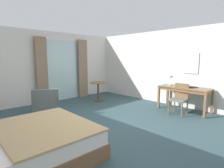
% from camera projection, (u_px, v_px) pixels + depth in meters
% --- Properties ---
extents(ground, '(6.79, 7.14, 0.10)m').
position_uv_depth(ground, '(102.00, 129.00, 4.31)').
color(ground, '#334C51').
extents(wall_back, '(6.39, 0.12, 2.57)m').
position_uv_depth(wall_back, '(41.00, 67.00, 6.47)').
color(wall_back, silver).
rests_on(wall_back, ground).
extents(wall_right, '(0.12, 6.74, 2.57)m').
position_uv_depth(wall_right, '(170.00, 68.00, 6.27)').
color(wall_right, silver).
rests_on(wall_right, ground).
extents(balcony_glass_door, '(1.28, 0.02, 2.26)m').
position_uv_depth(balcony_glass_door, '(63.00, 71.00, 6.98)').
color(balcony_glass_door, silver).
rests_on(balcony_glass_door, ground).
extents(curtain_panel_left, '(0.39, 0.10, 2.34)m').
position_uv_depth(curtain_panel_left, '(42.00, 71.00, 6.31)').
color(curtain_panel_left, '#897056').
rests_on(curtain_panel_left, ground).
extents(curtain_panel_right, '(0.41, 0.10, 2.34)m').
position_uv_depth(curtain_panel_right, '(83.00, 69.00, 7.50)').
color(curtain_panel_right, '#897056').
rests_on(curtain_panel_right, ground).
extents(bed, '(2.19, 1.77, 0.99)m').
position_uv_depth(bed, '(19.00, 147.00, 2.78)').
color(bed, brown).
rests_on(bed, ground).
extents(writing_desk, '(0.63, 1.48, 0.74)m').
position_uv_depth(writing_desk, '(184.00, 90.00, 5.52)').
color(writing_desk, brown).
rests_on(writing_desk, ground).
extents(desk_chair, '(0.52, 0.46, 0.88)m').
position_uv_depth(desk_chair, '(180.00, 97.00, 5.28)').
color(desk_chair, slate).
rests_on(desk_chair, ground).
extents(desk_lamp, '(0.30, 0.26, 0.41)m').
position_uv_depth(desk_lamp, '(171.00, 78.00, 5.70)').
color(desk_lamp, '#B7B2A8').
rests_on(desk_lamp, writing_desk).
extents(closed_book, '(0.30, 0.33, 0.03)m').
position_uv_depth(closed_book, '(191.00, 87.00, 5.43)').
color(closed_book, '#232328').
rests_on(closed_book, writing_desk).
extents(armchair_by_window, '(0.93, 0.93, 0.77)m').
position_uv_depth(armchair_by_window, '(46.00, 104.00, 5.20)').
color(armchair_by_window, slate).
rests_on(armchair_by_window, ground).
extents(round_cafe_table, '(0.61, 0.61, 0.72)m').
position_uv_depth(round_cafe_table, '(98.00, 87.00, 6.80)').
color(round_cafe_table, brown).
rests_on(round_cafe_table, ground).
extents(wall_mirror, '(0.02, 0.46, 0.65)m').
position_uv_depth(wall_mirror, '(191.00, 63.00, 5.66)').
color(wall_mirror, silver).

